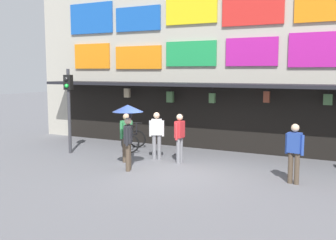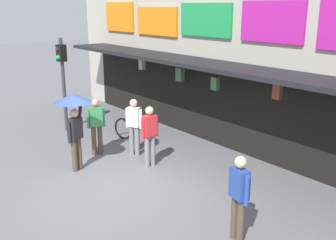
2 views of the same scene
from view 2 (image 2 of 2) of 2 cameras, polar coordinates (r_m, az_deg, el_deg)
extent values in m
plane|color=slate|center=(9.97, -7.06, -9.05)|extent=(80.00, 80.00, 0.00)
cube|color=#B2AD9E|center=(12.05, 11.88, 14.75)|extent=(18.00, 1.20, 8.00)
cube|color=black|center=(11.20, 7.14, 7.69)|extent=(15.30, 1.40, 0.12)
cube|color=orange|center=(16.34, -6.99, 14.51)|extent=(1.93, 0.08, 1.12)
cube|color=orange|center=(14.31, -1.65, 14.02)|extent=(2.25, 0.08, 0.97)
cube|color=green|center=(12.42, 5.36, 14.15)|extent=(2.17, 0.08, 0.99)
cube|color=#B71E93|center=(10.77, 14.67, 13.52)|extent=(1.96, 0.08, 1.05)
cylinder|color=black|center=(14.37, -3.78, 9.07)|extent=(0.02, 0.02, 0.15)
cube|color=tan|center=(14.40, -3.76, 8.01)|extent=(0.24, 0.14, 0.38)
cylinder|color=black|center=(12.85, 1.75, 8.05)|extent=(0.02, 0.02, 0.24)
cube|color=#477042|center=(12.90, 1.73, 6.56)|extent=(0.27, 0.16, 0.44)
cylinder|color=black|center=(11.22, 6.84, 6.76)|extent=(0.02, 0.02, 0.25)
cube|color=#477042|center=(11.27, 6.79, 5.22)|extent=(0.22, 0.13, 0.37)
cylinder|color=black|center=(10.03, 15.56, 5.49)|extent=(0.02, 0.02, 0.14)
cube|color=brown|center=(10.08, 15.44, 4.01)|extent=(0.22, 0.13, 0.40)
cube|color=black|center=(11.95, 9.21, 1.53)|extent=(15.30, 0.04, 2.50)
cylinder|color=#38383D|center=(14.02, -14.76, 4.82)|extent=(0.12, 0.12, 3.20)
cube|color=black|center=(13.85, -15.09, 9.28)|extent=(0.32, 0.29, 0.56)
sphere|color=black|center=(13.77, -15.57, 9.75)|extent=(0.15, 0.15, 0.15)
sphere|color=#19DB3D|center=(13.79, -15.49, 8.68)|extent=(0.15, 0.15, 0.15)
torus|color=black|center=(13.84, -3.52, -0.10)|extent=(0.70, 0.28, 0.72)
torus|color=black|center=(13.02, -6.45, -1.22)|extent=(0.70, 0.28, 0.72)
cylinder|color=black|center=(13.35, -4.97, 0.38)|extent=(0.35, 0.96, 0.05)
cylinder|color=black|center=(13.19, -5.43, 0.93)|extent=(0.04, 0.04, 0.35)
cube|color=black|center=(13.14, -5.45, 1.73)|extent=(0.16, 0.22, 0.06)
cylinder|color=black|center=(13.66, -3.76, 1.51)|extent=(0.04, 0.04, 0.50)
cylinder|color=black|center=(13.60, -3.78, 2.53)|extent=(0.43, 0.17, 0.04)
cylinder|color=brown|center=(10.70, -13.30, -5.01)|extent=(0.14, 0.14, 0.88)
cylinder|color=brown|center=(10.83, -12.65, -4.72)|extent=(0.14, 0.14, 0.88)
cube|color=#232328|center=(10.53, -13.22, -1.20)|extent=(0.34, 0.42, 0.56)
sphere|color=beige|center=(10.42, -13.36, 0.95)|extent=(0.22, 0.22, 0.22)
cylinder|color=#232328|center=(10.40, -14.02, -1.78)|extent=(0.09, 0.09, 0.56)
cylinder|color=#232328|center=(10.58, -12.55, 1.17)|extent=(0.23, 0.09, 0.48)
cylinder|color=#4C3823|center=(10.55, -12.59, 1.72)|extent=(0.02, 0.02, 0.55)
cone|color=#334C99|center=(10.33, -13.50, 3.09)|extent=(0.96, 0.96, 0.22)
cylinder|color=gray|center=(10.80, -2.20, -4.37)|extent=(0.14, 0.14, 0.88)
cylinder|color=gray|center=(10.71, -3.01, -4.56)|extent=(0.14, 0.14, 0.88)
cube|color=red|center=(10.52, -2.66, -0.80)|extent=(0.24, 0.37, 0.56)
sphere|color=beige|center=(10.41, -2.69, 1.36)|extent=(0.22, 0.22, 0.22)
cylinder|color=red|center=(10.65, -1.65, -0.86)|extent=(0.09, 0.09, 0.56)
cylinder|color=red|center=(10.43, -3.67, -1.26)|extent=(0.09, 0.09, 0.56)
cylinder|color=brown|center=(11.79, -9.74, -2.82)|extent=(0.14, 0.14, 0.88)
cylinder|color=brown|center=(11.76, -10.60, -2.91)|extent=(0.14, 0.14, 0.88)
cube|color=#388E51|center=(11.56, -10.34, 0.51)|extent=(0.32, 0.41, 0.56)
sphere|color=tan|center=(11.46, -10.45, 2.49)|extent=(0.22, 0.22, 0.22)
cylinder|color=#388E51|center=(11.61, -9.26, 0.38)|extent=(0.09, 0.09, 0.56)
cylinder|color=#388E51|center=(11.54, -11.40, 0.17)|extent=(0.09, 0.09, 0.56)
cylinder|color=gray|center=(11.54, -4.44, -3.04)|extent=(0.14, 0.14, 0.88)
cylinder|color=gray|center=(11.62, -5.23, -2.93)|extent=(0.14, 0.14, 0.88)
cube|color=white|center=(11.37, -4.93, 0.45)|extent=(0.42, 0.37, 0.56)
sphere|color=beige|center=(11.26, -4.98, 2.46)|extent=(0.22, 0.22, 0.22)
cylinder|color=white|center=(11.28, -3.93, 0.09)|extent=(0.09, 0.09, 0.56)
cylinder|color=white|center=(11.48, -5.89, 0.32)|extent=(0.09, 0.09, 0.56)
cube|color=#232328|center=(11.50, -4.56, 0.74)|extent=(0.32, 0.28, 0.40)
cylinder|color=brown|center=(7.56, 10.36, -14.17)|extent=(0.14, 0.14, 0.88)
cylinder|color=brown|center=(7.68, 9.56, -13.59)|extent=(0.14, 0.14, 0.88)
cube|color=#28479E|center=(7.29, 10.23, -8.97)|extent=(0.40, 0.29, 0.56)
sphere|color=beige|center=(7.13, 10.40, -5.98)|extent=(0.22, 0.22, 0.22)
cylinder|color=#28479E|center=(7.15, 11.25, -9.98)|extent=(0.09, 0.09, 0.56)
cylinder|color=#28479E|center=(7.47, 9.22, -8.69)|extent=(0.09, 0.09, 0.56)
camera|label=1|loc=(6.65, -102.57, -13.76)|focal=42.27mm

